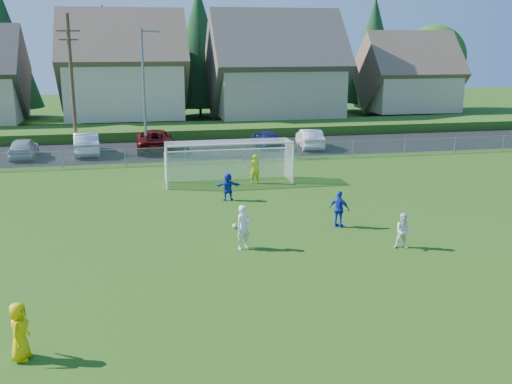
{
  "coord_description": "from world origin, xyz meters",
  "views": [
    {
      "loc": [
        -5.38,
        -18.05,
        8.14
      ],
      "look_at": [
        0.0,
        8.0,
        1.4
      ],
      "focal_mm": 42.0,
      "sensor_mm": 36.0,
      "label": 1
    }
  ],
  "objects_px": {
    "car_f": "(310,139)",
    "soccer_ball": "(235,226)",
    "goalkeeper": "(255,169)",
    "car_a": "(23,148)",
    "car_e": "(266,138)",
    "soccer_goal": "(228,155)",
    "car_c": "(155,140)",
    "car_b": "(86,143)",
    "player_blue_a": "(339,209)",
    "player_white_b": "(404,231)",
    "referee": "(19,331)",
    "player_white_a": "(243,227)",
    "player_blue_b": "(228,187)"
  },
  "relations": [
    {
      "from": "player_white_b",
      "to": "car_a",
      "type": "bearing_deg",
      "value": 143.03
    },
    {
      "from": "player_white_a",
      "to": "player_blue_a",
      "type": "height_order",
      "value": "player_white_a"
    },
    {
      "from": "car_b",
      "to": "car_c",
      "type": "bearing_deg",
      "value": -178.83
    },
    {
      "from": "goalkeeper",
      "to": "car_a",
      "type": "distance_m",
      "value": 18.23
    },
    {
      "from": "player_white_b",
      "to": "goalkeeper",
      "type": "bearing_deg",
      "value": 121.27
    },
    {
      "from": "player_blue_b",
      "to": "goalkeeper",
      "type": "distance_m",
      "value": 4.12
    },
    {
      "from": "player_blue_a",
      "to": "player_white_b",
      "type": "bearing_deg",
      "value": 159.4
    },
    {
      "from": "goalkeeper",
      "to": "car_c",
      "type": "height_order",
      "value": "goalkeeper"
    },
    {
      "from": "goalkeeper",
      "to": "car_c",
      "type": "distance_m",
      "value": 13.19
    },
    {
      "from": "referee",
      "to": "soccer_goal",
      "type": "xyz_separation_m",
      "value": [
        8.54,
        18.95,
        0.83
      ]
    },
    {
      "from": "car_c",
      "to": "soccer_goal",
      "type": "distance_m",
      "value": 12.17
    },
    {
      "from": "goalkeeper",
      "to": "car_b",
      "type": "relative_size",
      "value": 0.35
    },
    {
      "from": "player_blue_a",
      "to": "car_e",
      "type": "distance_m",
      "value": 20.92
    },
    {
      "from": "player_white_b",
      "to": "car_a",
      "type": "relative_size",
      "value": 0.34
    },
    {
      "from": "player_white_a",
      "to": "goalkeeper",
      "type": "distance_m",
      "value": 11.4
    },
    {
      "from": "car_e",
      "to": "car_a",
      "type": "bearing_deg",
      "value": -1.77
    },
    {
      "from": "player_blue_b",
      "to": "car_c",
      "type": "height_order",
      "value": "car_c"
    },
    {
      "from": "car_f",
      "to": "soccer_goal",
      "type": "relative_size",
      "value": 0.61
    },
    {
      "from": "car_f",
      "to": "soccer_goal",
      "type": "distance_m",
      "value": 13.01
    },
    {
      "from": "soccer_ball",
      "to": "referee",
      "type": "height_order",
      "value": "referee"
    },
    {
      "from": "player_white_b",
      "to": "car_a",
      "type": "height_order",
      "value": "player_white_b"
    },
    {
      "from": "player_blue_a",
      "to": "car_e",
      "type": "relative_size",
      "value": 0.4
    },
    {
      "from": "car_f",
      "to": "player_blue_b",
      "type": "bearing_deg",
      "value": 65.2
    },
    {
      "from": "soccer_ball",
      "to": "referee",
      "type": "bearing_deg",
      "value": -126.39
    },
    {
      "from": "car_c",
      "to": "referee",
      "type": "bearing_deg",
      "value": 81.47
    },
    {
      "from": "car_f",
      "to": "soccer_ball",
      "type": "bearing_deg",
      "value": 70.96
    },
    {
      "from": "player_blue_b",
      "to": "car_b",
      "type": "relative_size",
      "value": 0.3
    },
    {
      "from": "car_c",
      "to": "soccer_goal",
      "type": "xyz_separation_m",
      "value": [
        3.83,
        -11.53,
        0.81
      ]
    },
    {
      "from": "soccer_ball",
      "to": "player_white_a",
      "type": "bearing_deg",
      "value": -92.19
    },
    {
      "from": "car_e",
      "to": "soccer_goal",
      "type": "height_order",
      "value": "soccer_goal"
    },
    {
      "from": "car_a",
      "to": "soccer_goal",
      "type": "bearing_deg",
      "value": 140.6
    },
    {
      "from": "car_b",
      "to": "car_c",
      "type": "xyz_separation_m",
      "value": [
        5.0,
        0.57,
        -0.0
      ]
    },
    {
      "from": "soccer_ball",
      "to": "car_e",
      "type": "relative_size",
      "value": 0.05
    },
    {
      "from": "player_white_a",
      "to": "car_f",
      "type": "distance_m",
      "value": 23.7
    },
    {
      "from": "goalkeeper",
      "to": "car_e",
      "type": "bearing_deg",
      "value": -103.28
    },
    {
      "from": "car_c",
      "to": "car_f",
      "type": "bearing_deg",
      "value": 173.85
    },
    {
      "from": "soccer_goal",
      "to": "player_blue_a",
      "type": "bearing_deg",
      "value": -70.17
    },
    {
      "from": "car_c",
      "to": "car_f",
      "type": "height_order",
      "value": "car_c"
    },
    {
      "from": "player_blue_a",
      "to": "goalkeeper",
      "type": "height_order",
      "value": "goalkeeper"
    },
    {
      "from": "goalkeeper",
      "to": "car_f",
      "type": "distance_m",
      "value": 12.59
    },
    {
      "from": "referee",
      "to": "goalkeeper",
      "type": "height_order",
      "value": "goalkeeper"
    },
    {
      "from": "player_blue_a",
      "to": "car_e",
      "type": "xyz_separation_m",
      "value": [
        1.28,
        20.88,
        -0.12
      ]
    },
    {
      "from": "car_e",
      "to": "soccer_goal",
      "type": "distance_m",
      "value": 12.23
    },
    {
      "from": "car_a",
      "to": "car_c",
      "type": "relative_size",
      "value": 0.73
    },
    {
      "from": "player_blue_a",
      "to": "goalkeeper",
      "type": "xyz_separation_m",
      "value": [
        -2.01,
        9.1,
        0.04
      ]
    },
    {
      "from": "player_white_a",
      "to": "soccer_goal",
      "type": "bearing_deg",
      "value": 56.8
    },
    {
      "from": "player_white_a",
      "to": "soccer_ball",
      "type": "bearing_deg",
      "value": 60.75
    },
    {
      "from": "car_f",
      "to": "player_white_b",
      "type": "bearing_deg",
      "value": 89.28
    },
    {
      "from": "player_white_a",
      "to": "player_blue_b",
      "type": "height_order",
      "value": "player_white_a"
    },
    {
      "from": "soccer_ball",
      "to": "soccer_goal",
      "type": "distance_m",
      "value": 9.11
    }
  ]
}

